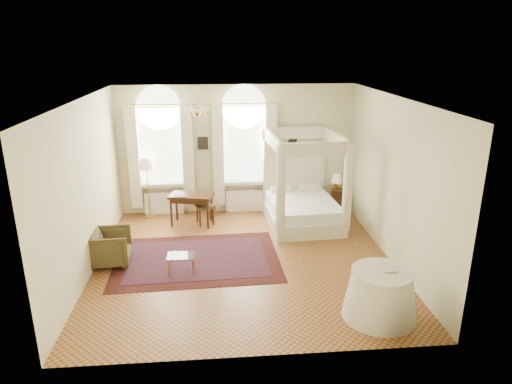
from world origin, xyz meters
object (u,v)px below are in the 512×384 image
Objects in this scene: stool at (205,207)px; side_table at (380,294)px; canopy_bed at (303,205)px; coffee_table at (181,257)px; armchair at (110,247)px; floor_lamp at (146,166)px; nightstand at (339,200)px; writing_desk at (191,199)px.

stool is 0.44× the size of side_table.
canopy_bed is 4.07m from side_table.
armchair is at bearing 160.84° from coffee_table.
stool is 1.79m from floor_lamp.
stool is at bearing -171.02° from nightstand.
canopy_bed reaches higher than nightstand.
stool is at bearing 124.03° from side_table.
stool is 5.20m from side_table.
canopy_bed is at bearing 97.36° from side_table.
canopy_bed reaches higher than floor_lamp.
canopy_bed is at bearing 38.52° from coffee_table.
side_table is at bearing -52.87° from writing_desk.
canopy_bed is 1.43× the size of floor_lamp.
side_table is (3.23, -4.27, -0.26)m from writing_desk.
side_table reaches higher than stool.
writing_desk is 2.12× the size of coffee_table.
canopy_bed is 3.99m from floor_lamp.
coffee_table is at bearing -99.51° from stool.
side_table is (2.91, -4.31, -0.02)m from stool.
writing_desk reaches higher than nightstand.
canopy_bed is 1.88× the size of side_table.
side_table is at bearing -82.64° from canopy_bed.
floor_lamp is (-1.43, 0.56, 0.93)m from stool.
nightstand is 0.38× the size of floor_lamp.
writing_desk is at bearing 87.73° from coffee_table.
writing_desk is 2.51m from armchair.
writing_desk is 0.72× the size of floor_lamp.
floor_lamp is at bearing 131.71° from side_table.
side_table is at bearing -28.48° from coffee_table.
stool is 2.73m from armchair.
nightstand reaches higher than coffee_table.
writing_desk is 2.11× the size of stool.
nightstand is at bearing 35.81° from canopy_bed.
coffee_table is 0.34× the size of floor_lamp.
floor_lamp is at bearing 151.57° from writing_desk.
armchair is 2.78m from floor_lamp.
canopy_bed reaches higher than writing_desk.
floor_lamp is (-1.01, 3.06, 1.02)m from coffee_table.
nightstand is 1.11× the size of coffee_table.
writing_desk is 5.36m from side_table.
writing_desk is (-3.85, -0.60, 0.36)m from nightstand.
nightstand is at bearing 8.98° from stool.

